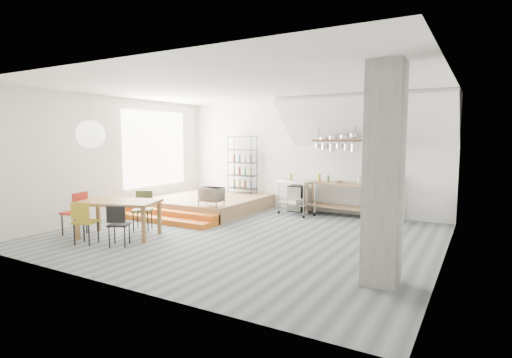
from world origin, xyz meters
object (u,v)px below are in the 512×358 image
Objects in this scene: stove at (391,202)px; rolling_cart at (297,193)px; mini_fridge at (297,198)px; dining_table at (119,205)px.

rolling_cart is at bearing -168.57° from stove.
mini_fridge is at bearing 179.04° from stove.
stove reaches higher than mini_fridge.
dining_table is 4.73m from rolling_cart.
mini_fridge is (-2.63, 0.04, -0.10)m from stove.
dining_table is at bearing -103.39° from rolling_cart.
mini_fridge is at bearing 128.05° from rolling_cart.
stove is at bearing 24.25° from dining_table.
rolling_cart is 0.62m from mini_fridge.
stove is 2.47m from rolling_cart.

